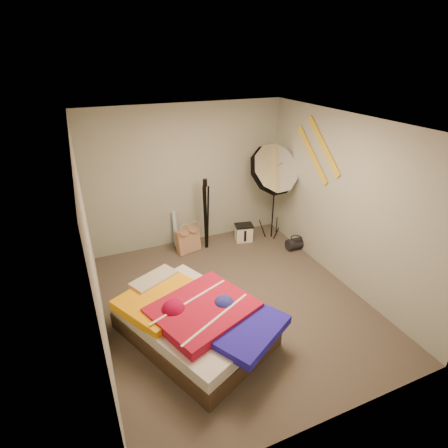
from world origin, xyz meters
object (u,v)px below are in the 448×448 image
tote_bag (188,241)px  duffel_bag (296,244)px  photo_umbrella (272,171)px  camera_tripod (206,210)px  bed (194,319)px  wrapping_roll (175,229)px  camera_case (244,233)px

tote_bag → duffel_bag: bearing=-34.5°
photo_umbrella → camera_tripod: bearing=168.8°
tote_bag → photo_umbrella: photo_umbrella is taller
tote_bag → bed: bearing=-119.9°
wrapping_roll → photo_umbrella: bearing=-17.5°
tote_bag → wrapping_roll: (-0.14, 0.30, 0.11)m
camera_case → duffel_bag: bearing=-29.0°
camera_case → camera_tripod: size_ratio=0.23×
tote_bag → camera_case: tote_bag is taller
wrapping_roll → camera_tripod: 0.71m
tote_bag → bed: size_ratio=0.20×
wrapping_roll → camera_case: size_ratio=2.16×
duffel_bag → camera_tripod: 1.75m
duffel_bag → camera_tripod: (-1.47, 0.68, 0.65)m
duffel_bag → bed: size_ratio=0.16×
tote_bag → duffel_bag: size_ratio=1.28×
camera_case → bed: 2.59m
bed → photo_umbrella: size_ratio=1.11×
wrapping_roll → camera_case: (1.23, -0.33, -0.18)m
tote_bag → photo_umbrella: bearing=-22.5°
wrapping_roll → duffel_bag: bearing=-26.4°
wrapping_roll → photo_umbrella: 2.02m
photo_umbrella → camera_tripod: size_ratio=1.47×
duffel_bag → photo_umbrella: size_ratio=0.18×
camera_case → photo_umbrella: photo_umbrella is taller
wrapping_roll → photo_umbrella: (1.65, -0.52, 1.06)m
camera_case → photo_umbrella: (0.42, -0.19, 1.23)m
camera_case → camera_tripod: bearing=-170.3°
wrapping_roll → camera_tripod: camera_tripod is taller
tote_bag → photo_umbrella: (1.51, -0.22, 1.17)m
duffel_bag → wrapping_roll: bearing=153.7°
duffel_bag → camera_tripod: size_ratio=0.26×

